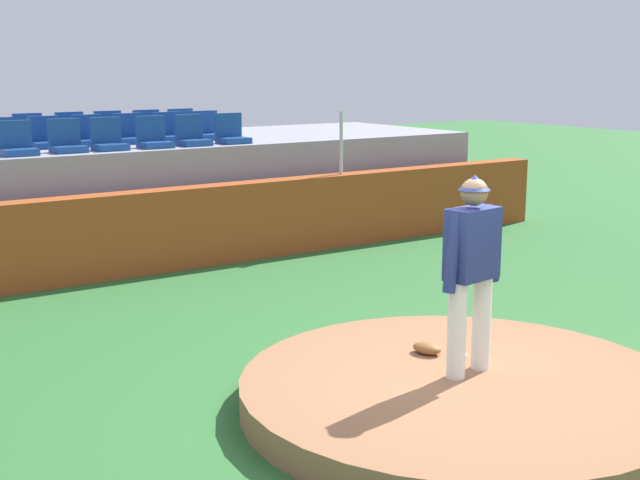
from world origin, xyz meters
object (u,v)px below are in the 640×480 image
object	(u,v)px
stadium_chair_6	(0,140)
stadium_chair_3	(153,138)
stadium_chair_11	(207,131)
stadium_chair_15	(110,131)
stadium_chair_5	(231,134)
stadium_chair_1	(67,142)
baseball	(463,356)
pitcher	(472,260)
stadium_chair_8	(89,136)
stadium_chair_14	(72,132)
stadium_chair_4	(192,136)
stadium_chair_7	(46,138)
stadium_chair_2	(108,140)
stadium_chair_17	(183,128)
fielding_glove	(427,348)
stadium_chair_16	(149,129)
stadium_chair_0	(17,145)
stadium_chair_9	(130,134)
stadium_chair_10	(170,132)
stadium_chair_13	(30,134)

from	to	relation	value
stadium_chair_6	stadium_chair_3	bearing A→B (deg)	156.29
stadium_chair_11	stadium_chair_15	distance (m)	1.70
stadium_chair_3	stadium_chair_5	bearing A→B (deg)	-179.84
stadium_chair_1	stadium_chair_15	distance (m)	2.24
stadium_chair_1	stadium_chair_11	world-z (taller)	same
baseball	pitcher	bearing A→B (deg)	-127.03
stadium_chair_8	stadium_chair_14	world-z (taller)	same
stadium_chair_5	stadium_chair_8	size ratio (longest dim) A/B	1.00
stadium_chair_4	stadium_chair_7	world-z (taller)	same
stadium_chair_2	stadium_chair_3	bearing A→B (deg)	177.74
stadium_chair_5	stadium_chair_8	world-z (taller)	same
pitcher	stadium_chair_5	distance (m)	7.62
stadium_chair_2	stadium_chair_17	size ratio (longest dim) A/B	1.00
stadium_chair_5	pitcher	bearing A→B (deg)	77.77
fielding_glove	baseball	bearing A→B (deg)	-167.66
stadium_chair_16	stadium_chair_17	bearing A→B (deg)	-179.61
stadium_chair_2	stadium_chair_16	xyz separation A→B (m)	(1.44, 1.77, 0.00)
stadium_chair_3	stadium_chair_8	distance (m)	1.17
stadium_chair_8	stadium_chair_17	bearing A→B (deg)	-157.07
stadium_chair_16	stadium_chair_0	bearing A→B (deg)	32.24
stadium_chair_2	stadium_chair_5	bearing A→B (deg)	179.33
stadium_chair_5	stadium_chair_8	xyz separation A→B (m)	(-2.13, 0.91, 0.00)
stadium_chair_0	stadium_chair_5	bearing A→B (deg)	179.72
stadium_chair_8	stadium_chair_9	size ratio (longest dim) A/B	1.00
pitcher	stadium_chair_10	size ratio (longest dim) A/B	3.67
stadium_chair_11	stadium_chair_14	distance (m)	2.32
stadium_chair_7	stadium_chair_4	bearing A→B (deg)	156.75
stadium_chair_11	stadium_chair_15	bearing A→B (deg)	-32.46
stadium_chair_0	stadium_chair_6	world-z (taller)	same
stadium_chair_1	stadium_chair_4	bearing A→B (deg)	178.77
pitcher	stadium_chair_3	bearing A→B (deg)	80.46
baseball	stadium_chair_6	distance (m)	8.50
pitcher	stadium_chair_15	xyz separation A→B (m)	(0.19, 9.25, 0.58)
baseball	stadium_chair_11	xyz separation A→B (m)	(1.40, 8.04, 1.60)
stadium_chair_5	stadium_chair_16	size ratio (longest dim) A/B	1.00
stadium_chair_4	stadium_chair_5	distance (m)	0.73
baseball	stadium_chair_15	world-z (taller)	stadium_chair_15
stadium_chair_13	stadium_chair_14	size ratio (longest dim) A/B	1.00
stadium_chair_0	stadium_chair_11	bearing A→B (deg)	-165.89
stadium_chair_11	stadium_chair_13	distance (m)	2.98
stadium_chair_3	stadium_chair_13	xyz separation A→B (m)	(-1.41, 1.85, 0.00)
stadium_chair_10	stadium_chair_17	distance (m)	1.11
stadium_chair_4	stadium_chair_15	distance (m)	1.95
stadium_chair_8	stadium_chair_10	size ratio (longest dim) A/B	1.00
stadium_chair_9	stadium_chair_15	xyz separation A→B (m)	(-0.01, 0.90, 0.00)
fielding_glove	stadium_chair_13	world-z (taller)	stadium_chair_13
stadium_chair_1	stadium_chair_15	world-z (taller)	same
baseball	stadium_chair_13	bearing A→B (deg)	99.06
stadium_chair_2	stadium_chair_10	distance (m)	1.70
stadium_chair_5	stadium_chair_8	bearing A→B (deg)	-23.12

